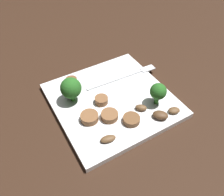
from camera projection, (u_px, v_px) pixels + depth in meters
The scene contains 14 objects.
ground_plane at pixel (112, 102), 0.50m from camera, with size 1.40×1.40×0.00m, color black.
plate at pixel (112, 100), 0.50m from camera, with size 0.24×0.24×0.01m, color white.
fork at pixel (127, 76), 0.54m from camera, with size 0.18×0.02×0.00m.
broccoli_floret_0 at pixel (158, 92), 0.46m from camera, with size 0.03×0.03×0.05m.
broccoli_floret_1 at pixel (71, 88), 0.46m from camera, with size 0.04×0.04×0.06m.
sausage_slice_0 at pixel (72, 82), 0.52m from camera, with size 0.03×0.03×0.02m, color brown.
sausage_slice_1 at pixel (133, 119), 0.44m from camera, with size 0.03×0.03×0.01m, color brown.
sausage_slice_2 at pixel (89, 117), 0.45m from camera, with size 0.04×0.04×0.01m, color brown.
sausage_slice_3 at pixel (110, 116), 0.45m from camera, with size 0.03×0.03×0.01m, color brown.
sausage_slice_4 at pixel (102, 101), 0.48m from camera, with size 0.03×0.03×0.01m, color brown.
mushroom_0 at pixel (108, 139), 0.41m from camera, with size 0.03×0.02×0.01m, color brown.
mushroom_1 at pixel (141, 108), 0.46m from camera, with size 0.02×0.02×0.01m, color brown.
mushroom_2 at pixel (174, 110), 0.46m from camera, with size 0.02×0.02×0.01m, color brown.
mushroom_3 at pixel (160, 115), 0.45m from camera, with size 0.03×0.02×0.01m, color #4C331E.
Camera 1 is at (-0.17, -0.30, 0.36)m, focal length 36.46 mm.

